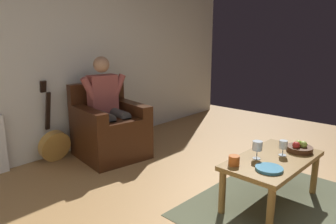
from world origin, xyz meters
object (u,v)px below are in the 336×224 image
(armchair, at_px, (109,130))
(fruit_bowl, at_px, (299,148))
(wine_glass_near, at_px, (283,146))
(wine_glass_far, at_px, (257,147))
(candle_jar, at_px, (234,160))
(coffee_table, at_px, (273,165))
(decorative_dish, at_px, (269,169))
(person_seated, at_px, (108,104))
(guitar, at_px, (54,143))

(armchair, distance_m, fruit_bowl, 2.25)
(wine_glass_near, distance_m, wine_glass_far, 0.27)
(armchair, bearing_deg, wine_glass_near, 109.07)
(fruit_bowl, bearing_deg, candle_jar, -22.83)
(coffee_table, bearing_deg, candle_jar, -26.08)
(coffee_table, relative_size, wine_glass_near, 7.25)
(wine_glass_far, relative_size, decorative_dish, 0.74)
(wine_glass_near, distance_m, fruit_bowl, 0.23)
(coffee_table, distance_m, wine_glass_far, 0.24)
(armchair, relative_size, wine_glass_near, 6.42)
(person_seated, bearing_deg, coffee_table, 105.79)
(armchair, distance_m, guitar, 0.68)
(armchair, distance_m, coffee_table, 2.07)
(guitar, bearing_deg, fruit_bowl, 113.79)
(wine_glass_near, relative_size, candle_jar, 1.52)
(candle_jar, bearing_deg, wine_glass_near, 156.26)
(wine_glass_near, height_order, wine_glass_far, wine_glass_far)
(guitar, height_order, wine_glass_far, guitar)
(wine_glass_far, bearing_deg, candle_jar, -16.64)
(armchair, distance_m, wine_glass_far, 1.97)
(fruit_bowl, xyz_separation_m, candle_jar, (0.70, -0.29, 0.00))
(wine_glass_far, bearing_deg, wine_glass_near, 149.17)
(fruit_bowl, relative_size, decorative_dish, 1.06)
(person_seated, relative_size, guitar, 1.27)
(fruit_bowl, height_order, candle_jar, fruit_bowl)
(wine_glass_far, bearing_deg, guitar, -73.67)
(person_seated, xyz_separation_m, fruit_bowl, (-0.55, 2.19, -0.21))
(person_seated, xyz_separation_m, decorative_dish, (0.05, 2.16, -0.23))
(person_seated, xyz_separation_m, candle_jar, (0.15, 1.89, -0.20))
(decorative_dish, bearing_deg, person_seated, -91.29)
(person_seated, bearing_deg, armchair, 90.00)
(person_seated, relative_size, decorative_dish, 5.63)
(person_seated, relative_size, wine_glass_far, 7.63)
(decorative_dish, relative_size, candle_jar, 2.38)
(wine_glass_far, distance_m, fruit_bowl, 0.50)
(armchair, bearing_deg, decorative_dish, 98.34)
(wine_glass_near, xyz_separation_m, candle_jar, (0.50, -0.22, -0.05))
(person_seated, distance_m, decorative_dish, 2.17)
(coffee_table, bearing_deg, decorative_dish, 17.58)
(coffee_table, bearing_deg, person_seated, -83.79)
(person_seated, height_order, decorative_dish, person_seated)
(coffee_table, height_order, fruit_bowl, fruit_bowl)
(person_seated, distance_m, candle_jar, 1.91)
(guitar, xyz_separation_m, wine_glass_near, (-0.92, 2.46, 0.31))
(coffee_table, xyz_separation_m, decorative_dish, (0.27, 0.09, 0.08))
(wine_glass_far, height_order, decorative_dish, wine_glass_far)
(wine_glass_near, distance_m, candle_jar, 0.54)
(wine_glass_far, bearing_deg, coffee_table, 137.01)
(decorative_dish, height_order, candle_jar, candle_jar)
(guitar, xyz_separation_m, candle_jar, (-0.42, 2.24, 0.25))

